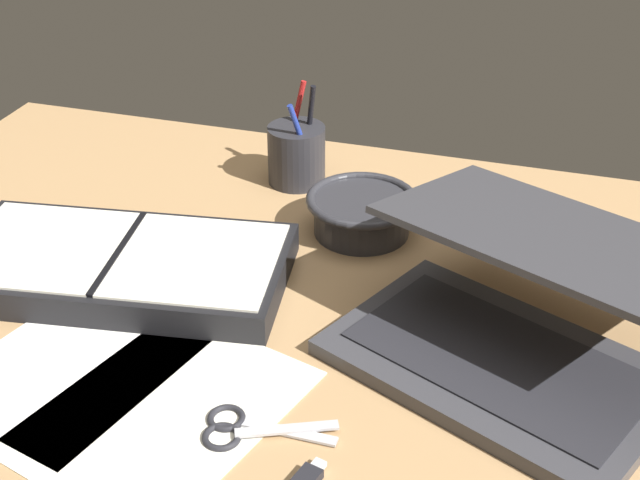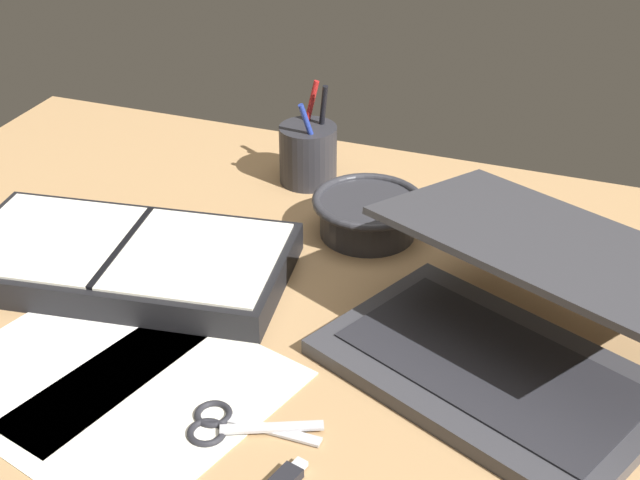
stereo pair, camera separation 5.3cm
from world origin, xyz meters
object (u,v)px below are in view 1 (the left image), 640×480
(bowl, at_px, (362,212))
(scissors, at_px, (240,428))
(laptop, at_px, (518,320))
(pen_cup, at_px, (297,154))
(planner, at_px, (121,266))

(bowl, bearing_deg, scissors, -92.18)
(bowl, height_order, scissors, bowl)
(bowl, bearing_deg, laptop, -43.03)
(bowl, height_order, pen_cup, pen_cup)
(pen_cup, bearing_deg, planner, -111.44)
(pen_cup, relative_size, scissors, 1.11)
(bowl, xyz_separation_m, pen_cup, (-0.13, 0.12, 0.01))
(pen_cup, height_order, scissors, pen_cup)
(planner, distance_m, scissors, 0.32)
(scissors, bearing_deg, planner, 126.85)
(scissors, bearing_deg, laptop, 26.54)
(laptop, distance_m, scissors, 0.32)
(laptop, bearing_deg, bowl, 161.06)
(laptop, height_order, pen_cup, pen_cup)
(pen_cup, relative_size, planner, 0.34)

